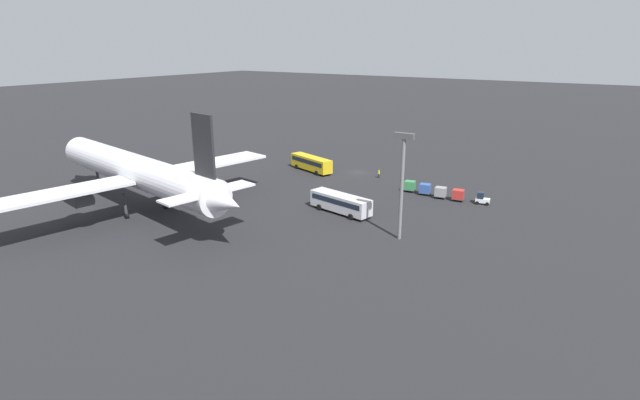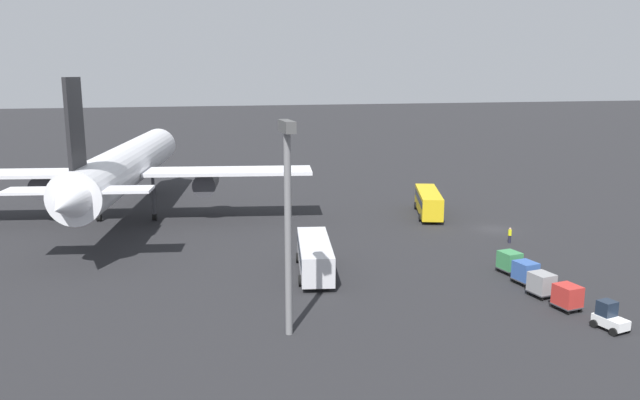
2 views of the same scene
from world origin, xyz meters
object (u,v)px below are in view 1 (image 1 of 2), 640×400
baggage_tug (482,199)px  worker_person (379,174)px  shuttle_bus_near (311,162)px  cargo_cart_grey (441,192)px  shuttle_bus_far (341,202)px  cargo_cart_green (410,186)px  airplane (138,172)px  cargo_cart_red (458,194)px  cargo_cart_blue (425,189)px

baggage_tug → worker_person: size_ratio=1.50×
shuttle_bus_near → cargo_cart_grey: shuttle_bus_near is taller
shuttle_bus_far → worker_person: (4.80, -23.53, -0.99)m
cargo_cart_green → cargo_cart_grey: bearing=172.2°
airplane → baggage_tug: 58.54m
shuttle_bus_far → cargo_cart_green: shuttle_bus_far is taller
cargo_cart_green → shuttle_bus_near: bearing=-6.8°
baggage_tug → worker_person: 23.77m
shuttle_bus_near → worker_person: (-15.04, -2.91, -1.06)m
baggage_tug → cargo_cart_red: 4.10m
shuttle_bus_near → cargo_cart_green: bearing=-167.9°
airplane → baggage_tug: airplane is taller
baggage_tug → shuttle_bus_near: bearing=-15.9°
airplane → cargo_cart_green: bearing=-122.5°
shuttle_bus_far → baggage_tug: bearing=-125.1°
worker_person → cargo_cart_green: bearing=148.3°
airplane → shuttle_bus_near: airplane is taller
airplane → shuttle_bus_far: 33.61m
cargo_cart_red → cargo_cart_blue: same height
cargo_cart_grey → cargo_cart_green: size_ratio=1.00×
baggage_tug → cargo_cart_red: size_ratio=1.18×
baggage_tug → cargo_cart_blue: baggage_tug is taller
airplane → baggage_tug: size_ratio=20.92×
cargo_cart_grey → cargo_cart_green: 6.42m
baggage_tug → cargo_cart_red: bearing=-3.0°
airplane → cargo_cart_red: airplane is taller
shuttle_bus_far → baggage_tug: 25.34m
cargo_cart_green → cargo_cart_blue: bearing=173.5°
cargo_cart_grey → cargo_cart_green: same height
cargo_cart_blue → cargo_cart_green: (3.18, -0.36, 0.00)m
cargo_cart_blue → baggage_tug: bearing=-178.6°
shuttle_bus_near → cargo_cart_red: (-34.00, 3.61, -0.74)m
worker_person → cargo_cart_grey: cargo_cart_grey is taller
shuttle_bus_far → cargo_cart_red: (-14.17, -17.00, -0.67)m
cargo_cart_blue → cargo_cart_green: size_ratio=1.00×
airplane → cargo_cart_blue: (-36.06, -34.86, -5.61)m
worker_person → cargo_cart_red: size_ratio=0.79×
shuttle_bus_near → cargo_cart_red: shuttle_bus_near is taller
baggage_tug → cargo_cart_grey: bearing=-5.2°
worker_person → cargo_cart_blue: cargo_cart_blue is taller
airplane → baggage_tug: (-46.46, -35.12, -5.86)m
shuttle_bus_far → worker_person: bearing=-67.6°
cargo_cart_blue → shuttle_bus_near: bearing=-6.8°
cargo_cart_blue → cargo_cart_green: 3.20m
shuttle_bus_far → cargo_cart_green: (-4.63, -17.70, -0.67)m
shuttle_bus_far → cargo_cart_red: 22.14m
cargo_cart_red → cargo_cart_grey: bearing=3.2°
airplane → cargo_cart_grey: airplane is taller
shuttle_bus_far → baggage_tug: (-18.22, -17.59, -0.92)m
shuttle_bus_near → baggage_tug: size_ratio=4.56×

